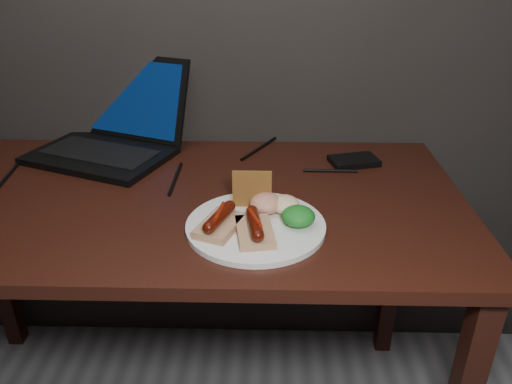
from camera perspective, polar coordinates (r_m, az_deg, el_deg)
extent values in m
cube|color=#35150D|center=(1.20, -10.20, -0.97)|extent=(1.40, 0.70, 0.03)
cube|color=#35150D|center=(1.68, 15.48, -7.70)|extent=(0.05, 0.05, 0.72)
cube|color=black|center=(1.43, -17.39, 4.01)|extent=(0.43, 0.36, 0.02)
cube|color=black|center=(1.43, -17.44, 4.40)|extent=(0.34, 0.24, 0.00)
cube|color=black|center=(1.51, -14.15, 10.54)|extent=(0.37, 0.22, 0.23)
cube|color=#07254B|center=(1.51, -14.15, 10.54)|extent=(0.33, 0.19, 0.20)
cube|color=black|center=(1.36, 11.13, 3.51)|extent=(0.14, 0.11, 0.02)
cylinder|color=black|center=(1.26, -9.19, 1.53)|extent=(0.01, 0.18, 0.01)
cylinder|color=black|center=(1.44, 0.64, 5.19)|extent=(0.11, 0.20, 0.01)
cylinder|color=black|center=(1.30, 8.48, 2.43)|extent=(0.14, 0.01, 0.01)
cylinder|color=black|center=(1.41, -26.55, 1.60)|extent=(0.03, 0.20, 0.01)
cylinder|color=silver|center=(1.04, -0.04, -3.90)|extent=(0.36, 0.36, 0.01)
cube|color=tan|center=(1.02, -4.16, -3.82)|extent=(0.11, 0.13, 0.02)
cylinder|color=#4F0E05|center=(1.01, -4.19, -2.82)|extent=(0.06, 0.10, 0.02)
sphere|color=#4F0E05|center=(0.97, -5.44, -4.11)|extent=(0.03, 0.02, 0.02)
sphere|color=#4F0E05|center=(1.04, -3.04, -1.63)|extent=(0.03, 0.02, 0.02)
cylinder|color=maroon|center=(1.00, -4.22, -2.20)|extent=(0.02, 0.07, 0.01)
cube|color=tan|center=(0.99, -0.14, -4.58)|extent=(0.09, 0.12, 0.02)
cylinder|color=#4F0E05|center=(0.98, -0.14, -3.56)|extent=(0.04, 0.10, 0.02)
sphere|color=#4F0E05|center=(0.94, 0.21, -5.02)|extent=(0.03, 0.02, 0.02)
sphere|color=#4F0E05|center=(1.02, -0.47, -2.22)|extent=(0.03, 0.02, 0.02)
cylinder|color=maroon|center=(0.98, -0.14, -2.93)|extent=(0.03, 0.07, 0.01)
cube|color=#975A29|center=(1.08, -0.46, 0.34)|extent=(0.09, 0.01, 0.08)
ellipsoid|color=#115915|center=(1.03, 4.85, -2.77)|extent=(0.07, 0.07, 0.04)
ellipsoid|color=#A21011|center=(1.07, 1.20, -1.28)|extent=(0.07, 0.07, 0.04)
ellipsoid|color=white|center=(1.07, 3.28, -1.41)|extent=(0.06, 0.06, 0.04)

